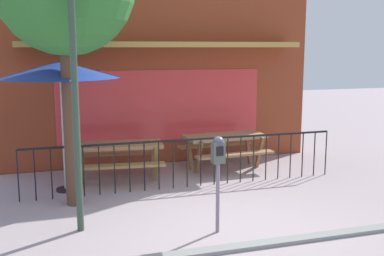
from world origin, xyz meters
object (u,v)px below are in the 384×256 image
object	(u,v)px
picnic_table_right	(225,142)
parking_meter_near	(218,159)
street_lamp	(74,68)
picnic_table_left	(118,151)
patio_umbrella	(60,70)

from	to	relation	value
picnic_table_right	parking_meter_near	world-z (taller)	parking_meter_near
picnic_table_right	street_lamp	distance (m)	4.73
picnic_table_left	patio_umbrella	bearing A→B (deg)	-158.34
picnic_table_right	parking_meter_near	bearing A→B (deg)	-112.64
picnic_table_left	parking_meter_near	size ratio (longest dim) A/B	1.34
picnic_table_right	street_lamp	size ratio (longest dim) A/B	0.51
parking_meter_near	street_lamp	size ratio (longest dim) A/B	0.39
picnic_table_left	picnic_table_right	size ratio (longest dim) A/B	1.03
picnic_table_right	patio_umbrella	size ratio (longest dim) A/B	0.76
picnic_table_right	patio_umbrella	xyz separation A→B (m)	(-3.52, -0.67, 1.69)
street_lamp	picnic_table_left	bearing A→B (deg)	69.52
patio_umbrella	street_lamp	xyz separation A→B (m)	(0.14, -2.10, 0.13)
picnic_table_left	picnic_table_right	xyz separation A→B (m)	(2.43, 0.24, 0.00)
picnic_table_left	picnic_table_right	world-z (taller)	same
picnic_table_left	street_lamp	distance (m)	3.26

